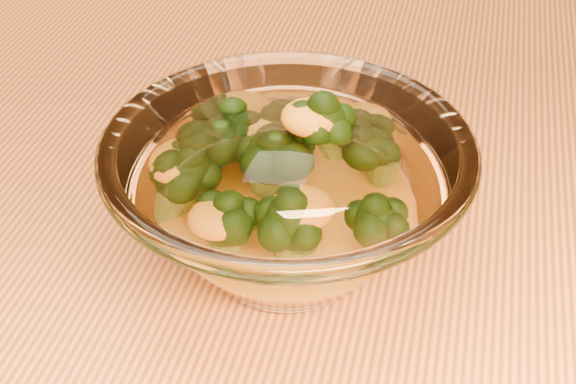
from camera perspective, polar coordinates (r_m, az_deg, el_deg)
The scene contains 4 objects.
table at distance 0.56m, azimuth 0.54°, elevation -11.42°, with size 1.20×0.80×0.75m.
glass_bowl at distance 0.45m, azimuth 0.00°, elevation -0.44°, with size 0.20×0.20×0.09m.
cheese_sauce at distance 0.46m, azimuth 0.00°, elevation -2.30°, with size 0.10×0.10×0.03m, color #FF9C15.
broccoli_heap at distance 0.45m, azimuth -0.81°, elevation 1.68°, with size 0.13×0.12×0.07m.
Camera 1 is at (0.08, -0.35, 1.08)m, focal length 50.00 mm.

